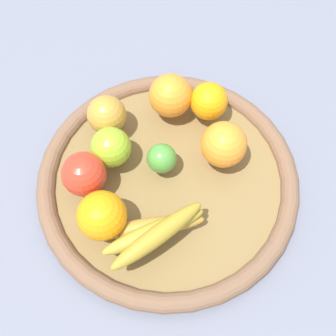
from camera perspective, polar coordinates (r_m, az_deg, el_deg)
ground_plane at (r=0.73m, az=-0.00°, el=-2.15°), size 2.40×2.40×0.00m
basket at (r=0.71m, az=-0.00°, el=-1.54°), size 0.45×0.45×0.04m
lime_0 at (r=0.68m, az=-0.89°, el=1.35°), size 0.07×0.07×0.05m
apple_0 at (r=0.69m, az=-7.99°, el=2.89°), size 0.09×0.09×0.07m
banana_bunch at (r=0.62m, az=-1.90°, el=-8.79°), size 0.17×0.13×0.06m
orange_3 at (r=0.68m, az=7.79°, el=3.28°), size 0.10×0.10×0.08m
orange_0 at (r=0.63m, az=-9.23°, el=-6.57°), size 0.08×0.08×0.08m
orange_1 at (r=0.74m, az=0.05°, el=10.09°), size 0.10×0.10×0.08m
apple_2 at (r=0.72m, az=-8.56°, el=7.34°), size 0.07×0.07×0.07m
apple_1 at (r=0.67m, az=-11.67°, el=-0.85°), size 0.10×0.10×0.07m
orange_2 at (r=0.74m, az=5.73°, el=9.28°), size 0.09×0.09×0.07m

